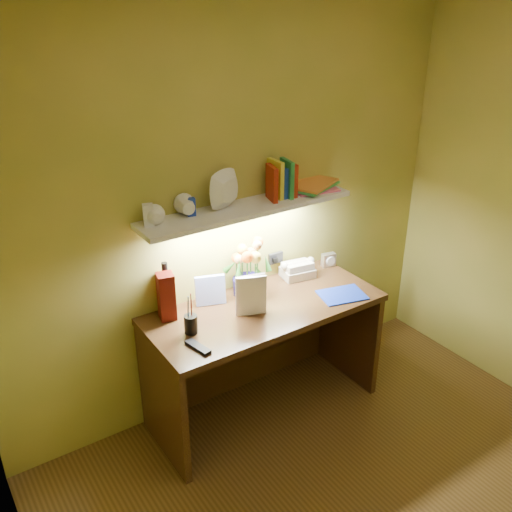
{
  "coord_description": "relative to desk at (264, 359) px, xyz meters",
  "views": [
    {
      "loc": [
        -1.62,
        -1.15,
        2.44
      ],
      "look_at": [
        0.04,
        1.35,
        1.0
      ],
      "focal_mm": 40.0,
      "sensor_mm": 36.0,
      "label": 1
    }
  ],
  "objects": [
    {
      "name": "whisky_bottle",
      "position": [
        -0.5,
        0.25,
        0.53
      ],
      "size": [
        0.11,
        0.11,
        0.31
      ],
      "primitive_type": null,
      "rotation": [
        0.0,
        0.0,
        -0.33
      ],
      "color": "#A44513",
      "rests_on": "desk"
    },
    {
      "name": "desk",
      "position": [
        0.0,
        0.0,
        0.0
      ],
      "size": [
        1.4,
        0.6,
        0.75
      ],
      "primitive_type": "cube",
      "color": "#391B0F",
      "rests_on": "ground"
    },
    {
      "name": "pen_cup",
      "position": [
        -0.48,
        -0.01,
        0.46
      ],
      "size": [
        0.1,
        0.1,
        0.18
      ],
      "primitive_type": "cylinder",
      "rotation": [
        0.0,
        0.0,
        -0.42
      ],
      "color": "black",
      "rests_on": "desk"
    },
    {
      "name": "desk_book_b",
      "position": [
        -0.2,
        0.0,
        0.5
      ],
      "size": [
        0.17,
        0.09,
        0.24
      ],
      "primitive_type": "imported",
      "rotation": [
        0.0,
        0.0,
        -0.42
      ],
      "color": "white",
      "rests_on": "desk"
    },
    {
      "name": "desk_book_a",
      "position": [
        -0.19,
        0.01,
        0.49
      ],
      "size": [
        0.18,
        0.07,
        0.24
      ],
      "primitive_type": "imported",
      "rotation": [
        0.0,
        0.0,
        -0.25
      ],
      "color": "white",
      "rests_on": "desk"
    },
    {
      "name": "telephone",
      "position": [
        0.38,
        0.19,
        0.43
      ],
      "size": [
        0.22,
        0.18,
        0.12
      ],
      "primitive_type": null,
      "rotation": [
        0.0,
        0.0,
        -0.16
      ],
      "color": "beige",
      "rests_on": "desk"
    },
    {
      "name": "art_card",
      "position": [
        -0.25,
        0.2,
        0.46
      ],
      "size": [
        0.18,
        0.09,
        0.17
      ],
      "primitive_type": null,
      "rotation": [
        0.0,
        0.0,
        -0.33
      ],
      "color": "silver",
      "rests_on": "desk"
    },
    {
      "name": "blue_folder",
      "position": [
        0.46,
        -0.15,
        0.38
      ],
      "size": [
        0.31,
        0.26,
        0.01
      ],
      "primitive_type": "cube",
      "rotation": [
        0.0,
        0.0,
        -0.25
      ],
      "color": "#1A36B6",
      "rests_on": "desk"
    },
    {
      "name": "desk_clock",
      "position": [
        0.65,
        0.2,
        0.42
      ],
      "size": [
        0.1,
        0.06,
        0.09
      ],
      "primitive_type": "cube",
      "rotation": [
        0.0,
        0.0,
        -0.2
      ],
      "color": "silver",
      "rests_on": "desk"
    },
    {
      "name": "wall_shelf",
      "position": [
        0.02,
        0.18,
        0.96
      ],
      "size": [
        1.32,
        0.36,
        0.25
      ],
      "color": "white",
      "rests_on": "ground"
    },
    {
      "name": "whisky_box",
      "position": [
        -0.53,
        0.19,
        0.51
      ],
      "size": [
        0.1,
        0.1,
        0.28
      ],
      "primitive_type": "cube",
      "rotation": [
        0.0,
        0.0,
        -0.2
      ],
      "color": "#510F07",
      "rests_on": "desk"
    },
    {
      "name": "flower_bouquet",
      "position": [
        0.01,
        0.18,
        0.55
      ],
      "size": [
        0.26,
        0.26,
        0.34
      ],
      "primitive_type": null,
      "rotation": [
        0.0,
        0.0,
        -0.21
      ],
      "color": "#0F0A3D",
      "rests_on": "desk"
    },
    {
      "name": "tv_remote",
      "position": [
        -0.53,
        -0.16,
        0.38
      ],
      "size": [
        0.08,
        0.17,
        0.02
      ],
      "primitive_type": "cube",
      "rotation": [
        0.0,
        0.0,
        0.21
      ],
      "color": "black",
      "rests_on": "desk"
    }
  ]
}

